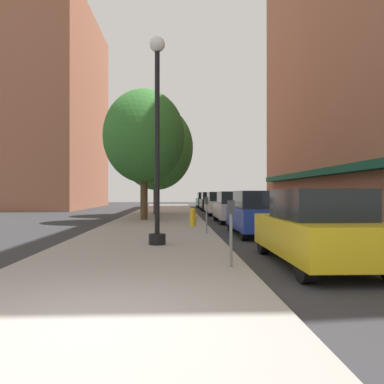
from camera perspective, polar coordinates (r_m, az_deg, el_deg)
The scene contains 16 objects.
ground_plane at distance 22.40m, azimuth 5.48°, elevation -4.19°, with size 90.00×90.00×0.00m, color #2D2D30.
sidewalk_slab at distance 23.21m, azimuth -4.71°, elevation -3.91°, with size 4.80×50.00×0.12m, color gray.
building_right_brick at distance 31.97m, azimuth 25.87°, elevation 21.74°, with size 6.80×40.00×27.04m.
building_far_background at distance 43.75m, azimuth -18.53°, elevation 11.47°, with size 6.80×18.00×20.83m.
lamppost at distance 10.92m, azimuth -5.24°, elevation 8.41°, with size 0.48×0.48×5.90m.
fire_hydrant at distance 16.93m, azimuth 0.13°, elevation -3.74°, with size 0.33×0.26×0.79m.
parking_meter_near at distance 7.58m, azimuth 5.87°, elevation -4.90°, with size 0.14×0.09×1.31m.
parking_meter_far at distance 13.73m, azimuth 2.19°, elevation -2.78°, with size 0.14×0.09×1.31m.
tree_near at distance 21.25m, azimuth -7.21°, elevation 8.27°, with size 4.47×4.47×7.16m.
tree_mid at distance 26.88m, azimuth -5.38°, elevation 6.62°, with size 5.15×5.15×7.60m.
car_yellow at distance 8.68m, azimuth 18.17°, elevation -5.22°, with size 1.80×4.30×1.66m.
car_blue at distance 14.44m, azimuth 9.81°, elevation -3.21°, with size 1.80×4.30×1.66m.
car_silver at distance 20.41m, azimuth 6.23°, elevation -2.32°, with size 1.80×4.30×1.66m.
car_white at distance 27.32m, azimuth 4.06°, elevation -1.77°, with size 1.80×4.30×1.66m.
car_black at distance 33.79m, azimuth 2.84°, elevation -1.46°, with size 1.80×4.30×1.66m.
car_green at distance 40.46m, azimuth 1.99°, elevation -1.25°, with size 1.80×4.30×1.66m.
Camera 1 is at (0.98, -4.14, 1.58)m, focal length 35.55 mm.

